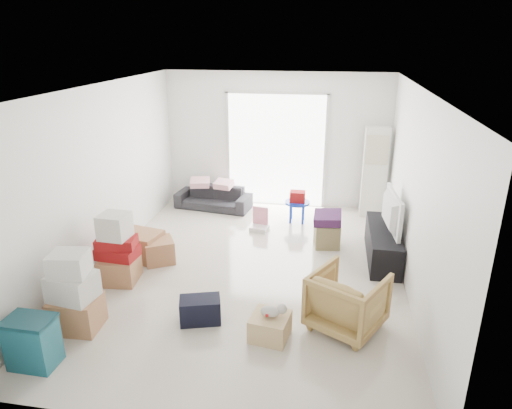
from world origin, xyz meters
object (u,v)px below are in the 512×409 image
at_px(television, 385,225).
at_px(sofa, 213,194).
at_px(tv_console, 383,244).
at_px(storage_bins, 32,342).
at_px(wood_crate, 270,326).
at_px(ac_tower, 374,172).
at_px(kids_table, 297,200).
at_px(armchair, 348,298).
at_px(ottoman, 327,235).

distance_m(television, sofa, 3.67).
bearing_deg(sofa, tv_console, -20.69).
bearing_deg(storage_bins, wood_crate, 20.40).
relative_size(ac_tower, sofa, 1.15).
xyz_separation_m(television, kids_table, (-1.47, 1.32, -0.15)).
xyz_separation_m(tv_console, storage_bins, (-3.90, -3.19, 0.04)).
distance_m(television, storage_bins, 5.05).
xyz_separation_m(ac_tower, armchair, (-0.54, -3.85, -0.47)).
bearing_deg(armchair, sofa, -25.58).
distance_m(tv_console, kids_table, 1.98).
bearing_deg(kids_table, television, -41.97).
xyz_separation_m(kids_table, wood_crate, (-0.01, -3.61, -0.28)).
relative_size(ottoman, kids_table, 0.67).
relative_size(television, sofa, 0.69).
bearing_deg(armchair, ottoman, -53.67).
distance_m(ac_tower, wood_crate, 4.49).
height_order(ac_tower, kids_table, ac_tower).
xyz_separation_m(ac_tower, ottoman, (-0.83, -1.58, -0.67)).
height_order(ac_tower, storage_bins, ac_tower).
relative_size(armchair, wood_crate, 1.88).
height_order(television, kids_table, television).
height_order(sofa, kids_table, kids_table).
height_order(tv_console, television, television).
bearing_deg(sofa, television, -20.69).
relative_size(television, kids_table, 1.73).
bearing_deg(tv_console, storage_bins, -140.68).
distance_m(ac_tower, television, 1.93).
relative_size(storage_bins, wood_crate, 1.35).
bearing_deg(ac_tower, kids_table, -157.54).
relative_size(tv_console, kids_table, 2.52).
bearing_deg(armchair, tv_console, -77.89).
bearing_deg(kids_table, ottoman, -59.63).
relative_size(tv_console, wood_crate, 3.54).
distance_m(storage_bins, kids_table, 5.13).
relative_size(tv_console, ottoman, 3.78).
distance_m(ac_tower, armchair, 3.91).
xyz_separation_m(television, armchair, (-0.59, -1.95, -0.17)).
bearing_deg(television, sofa, 56.26).
xyz_separation_m(ac_tower, wood_crate, (-1.43, -4.20, -0.73)).
relative_size(storage_bins, ottoman, 1.44).
relative_size(ac_tower, wood_crate, 4.07).
distance_m(armchair, ottoman, 2.30).
distance_m(ac_tower, tv_console, 2.00).
bearing_deg(ac_tower, storage_bins, -127.06).
xyz_separation_m(ac_tower, sofa, (-3.17, -0.15, -0.58)).
distance_m(tv_console, television, 0.32).
xyz_separation_m(sofa, kids_table, (1.75, -0.43, 0.13)).
relative_size(ac_tower, tv_console, 1.15).
relative_size(television, ottoman, 2.60).
height_order(storage_bins, ottoman, storage_bins).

